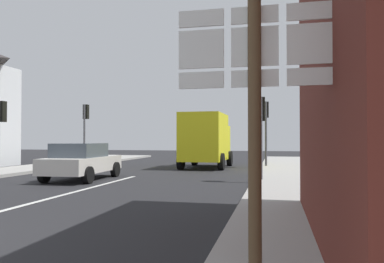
% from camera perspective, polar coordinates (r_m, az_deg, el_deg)
% --- Properties ---
extents(ground_plane, '(80.00, 80.00, 0.00)m').
position_cam_1_polar(ground_plane, '(15.22, -11.34, -7.29)').
color(ground_plane, '#232326').
extents(sidewalk_right, '(2.96, 44.00, 0.14)m').
position_cam_1_polar(sidewalk_right, '(11.98, 15.42, -8.61)').
color(sidewalk_right, '#9E9B96').
rests_on(sidewalk_right, ground).
extents(lane_centre_stripe, '(0.16, 12.00, 0.01)m').
position_cam_1_polar(lane_centre_stripe, '(11.70, -19.35, -9.08)').
color(lane_centre_stripe, silver).
rests_on(lane_centre_stripe, ground).
extents(sedan_far, '(2.11, 4.27, 1.47)m').
position_cam_1_polar(sedan_far, '(16.12, -16.04, -4.21)').
color(sedan_far, beige).
rests_on(sedan_far, ground).
extents(delivery_truck, '(2.53, 5.02, 3.05)m').
position_cam_1_polar(delivery_truck, '(21.91, 2.11, -1.10)').
color(delivery_truck, yellow).
rests_on(delivery_truck, ground).
extents(route_sign_post, '(1.66, 0.14, 3.20)m').
position_cam_1_polar(route_sign_post, '(4.10, 9.29, 4.03)').
color(route_sign_post, brown).
rests_on(route_sign_post, ground).
extents(traffic_light_near_left, '(0.30, 0.49, 3.28)m').
position_cam_1_polar(traffic_light_near_left, '(18.50, -26.50, 1.43)').
color(traffic_light_near_left, '#47474C').
rests_on(traffic_light_near_left, ground).
extents(traffic_light_far_left, '(0.30, 0.49, 3.80)m').
position_cam_1_polar(traffic_light_far_left, '(24.81, -15.53, 1.61)').
color(traffic_light_far_left, '#47474C').
rests_on(traffic_light_far_left, ground).
extents(traffic_light_near_right, '(0.30, 0.49, 3.22)m').
position_cam_1_polar(traffic_light_near_right, '(14.71, 10.20, 1.80)').
color(traffic_light_near_right, '#47474C').
rests_on(traffic_light_near_right, ground).
extents(traffic_light_far_right, '(0.30, 0.49, 3.75)m').
position_cam_1_polar(traffic_light_far_right, '(22.11, 10.93, 1.84)').
color(traffic_light_far_right, '#47474C').
rests_on(traffic_light_far_right, ground).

